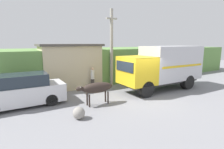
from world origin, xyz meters
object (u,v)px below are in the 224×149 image
at_px(pedestrian_on_hill, 93,77).
at_px(utility_pole, 112,47).
at_px(cargo_truck, 163,66).
at_px(roadside_rock, 79,113).
at_px(parked_suv, 23,91).
at_px(brown_cow, 97,88).

relative_size(pedestrian_on_hill, utility_pole, 0.28).
relative_size(cargo_truck, roadside_rock, 11.61).
height_order(pedestrian_on_hill, utility_pole, utility_pole).
distance_m(cargo_truck, parked_suv, 9.41).
relative_size(brown_cow, parked_suv, 0.49).
bearing_deg(pedestrian_on_hill, cargo_truck, 176.45).
bearing_deg(roadside_rock, pedestrian_on_hill, 59.05).
height_order(cargo_truck, brown_cow, cargo_truck).
bearing_deg(utility_pole, roadside_rock, -133.47).
height_order(cargo_truck, pedestrian_on_hill, cargo_truck).
bearing_deg(pedestrian_on_hill, brown_cow, 97.71).
bearing_deg(utility_pole, parked_suv, -166.75).
distance_m(cargo_truck, roadside_rock, 7.58).
relative_size(brown_cow, pedestrian_on_hill, 1.31).
bearing_deg(brown_cow, roadside_rock, -151.14).
relative_size(parked_suv, utility_pole, 0.74).
height_order(cargo_truck, roadside_rock, cargo_truck).
xyz_separation_m(parked_suv, pedestrian_on_hill, (4.79, 1.37, 0.08)).
bearing_deg(parked_suv, pedestrian_on_hill, 17.82).
distance_m(brown_cow, pedestrian_on_hill, 3.46).
height_order(parked_suv, utility_pole, utility_pole).
height_order(brown_cow, pedestrian_on_hill, pedestrian_on_hill).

